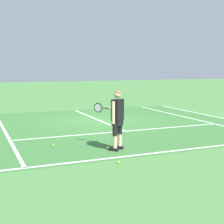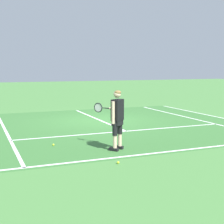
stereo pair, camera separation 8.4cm
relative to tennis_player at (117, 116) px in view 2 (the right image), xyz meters
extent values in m
plane|color=#477F3D|center=(1.42, 5.19, -0.99)|extent=(80.00, 80.00, 0.00)
cube|color=#387033|center=(1.42, 4.04, -0.99)|extent=(10.98, 9.99, 0.00)
cube|color=white|center=(1.42, -0.76, -0.99)|extent=(10.98, 0.10, 0.01)
cube|color=white|center=(1.42, 2.43, -0.99)|extent=(8.23, 0.10, 0.01)
cube|color=white|center=(1.42, 5.63, -0.99)|extent=(0.10, 6.40, 0.01)
cube|color=white|center=(-2.70, 4.04, -0.99)|extent=(0.10, 9.59, 0.01)
cube|color=white|center=(5.53, 4.04, -0.99)|extent=(0.10, 9.59, 0.01)
cube|color=white|center=(6.91, 4.04, -0.99)|extent=(0.10, 9.59, 0.01)
cube|color=black|center=(-0.13, -0.08, -0.94)|extent=(0.26, 0.29, 0.09)
cube|color=black|center=(0.10, 0.09, -0.94)|extent=(0.26, 0.29, 0.09)
cylinder|color=beige|center=(-0.10, -0.11, -0.72)|extent=(0.11, 0.11, 0.36)
cylinder|color=black|center=(-0.10, -0.11, -0.33)|extent=(0.14, 0.14, 0.41)
cylinder|color=beige|center=(0.12, 0.06, -0.72)|extent=(0.11, 0.11, 0.36)
cylinder|color=black|center=(0.12, 0.06, -0.33)|extent=(0.14, 0.14, 0.41)
cube|color=black|center=(0.01, -0.03, -0.17)|extent=(0.39, 0.36, 0.20)
cube|color=black|center=(0.01, -0.03, 0.17)|extent=(0.44, 0.40, 0.60)
cylinder|color=beige|center=(-0.18, -0.17, 0.12)|extent=(0.09, 0.09, 0.62)
cylinder|color=black|center=(0.17, 0.20, 0.32)|extent=(0.23, 0.26, 0.29)
cylinder|color=beige|center=(0.08, 0.40, 0.18)|extent=(0.24, 0.28, 0.14)
sphere|color=beige|center=(0.00, -0.02, 0.62)|extent=(0.21, 0.21, 0.21)
ellipsoid|color=olive|center=(0.02, -0.04, 0.67)|extent=(0.28, 0.28, 0.12)
cylinder|color=#232326|center=(-0.04, 0.58, 0.15)|extent=(0.15, 0.18, 0.03)
cylinder|color=black|center=(-0.13, 0.70, 0.15)|extent=(0.08, 0.09, 0.02)
torus|color=black|center=(-0.25, 0.85, 0.15)|extent=(0.20, 0.25, 0.30)
cylinder|color=silver|center=(-0.25, 0.85, 0.15)|extent=(0.15, 0.20, 0.25)
sphere|color=#CCE02D|center=(-1.58, 1.17, -0.96)|extent=(0.07, 0.07, 0.07)
sphere|color=#CCE02D|center=(-0.52, -1.30, -0.96)|extent=(0.07, 0.07, 0.07)
camera|label=1|loc=(-3.77, -8.57, 1.38)|focal=53.55mm
camera|label=2|loc=(-3.69, -8.60, 1.38)|focal=53.55mm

